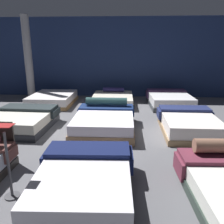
% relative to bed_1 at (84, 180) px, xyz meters
% --- Properties ---
extents(ground_plane, '(18.00, 18.00, 0.02)m').
position_rel_bed_1_xyz_m(ground_plane, '(0.03, 3.05, -0.24)').
color(ground_plane, '#5B5B60').
extents(showroom_back_wall, '(18.00, 0.06, 3.50)m').
position_rel_bed_1_xyz_m(showroom_back_wall, '(0.03, 7.56, 1.52)').
color(showroom_back_wall, navy).
rests_on(showroom_back_wall, ground_plane).
extents(bed_1, '(1.63, 2.02, 0.53)m').
position_rel_bed_1_xyz_m(bed_1, '(0.00, 0.00, 0.00)').
color(bed_1, '#322A2F').
rests_on(bed_1, ground_plane).
extents(bed_3, '(1.75, 1.96, 0.51)m').
position_rel_bed_1_xyz_m(bed_3, '(-2.34, 2.95, -0.00)').
color(bed_3, '#272A30').
rests_on(bed_3, ground_plane).
extents(bed_4, '(1.68, 2.16, 0.77)m').
position_rel_bed_1_xyz_m(bed_4, '(0.04, 2.97, 0.02)').
color(bed_4, '#8D6E4C').
rests_on(bed_4, ground_plane).
extents(bed_5, '(1.55, 1.98, 0.54)m').
position_rel_bed_1_xyz_m(bed_5, '(2.36, 2.92, 0.01)').
color(bed_5, '#947653').
rests_on(bed_5, ground_plane).
extents(bed_6, '(1.65, 2.15, 0.41)m').
position_rel_bed_1_xyz_m(bed_6, '(-2.34, 5.84, -0.03)').
color(bed_6, olive).
rests_on(bed_6, ground_plane).
extents(bed_7, '(1.65, 2.05, 0.56)m').
position_rel_bed_1_xyz_m(bed_7, '(0.08, 5.94, -0.04)').
color(bed_7, '#946E49').
rests_on(bed_7, ground_plane).
extents(bed_8, '(1.71, 2.12, 0.51)m').
position_rel_bed_1_xyz_m(bed_8, '(2.32, 5.86, -0.00)').
color(bed_8, '#303439').
rests_on(bed_8, ground_plane).
extents(price_sign, '(0.28, 0.24, 1.19)m').
position_rel_bed_1_xyz_m(price_sign, '(-1.12, -0.17, 0.24)').
color(price_sign, '#3F3F44').
rests_on(price_sign, ground_plane).
extents(support_pillar, '(0.32, 0.32, 3.50)m').
position_rel_bed_1_xyz_m(support_pillar, '(-3.54, 6.66, 1.52)').
color(support_pillar, '#99999E').
rests_on(support_pillar, ground_plane).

